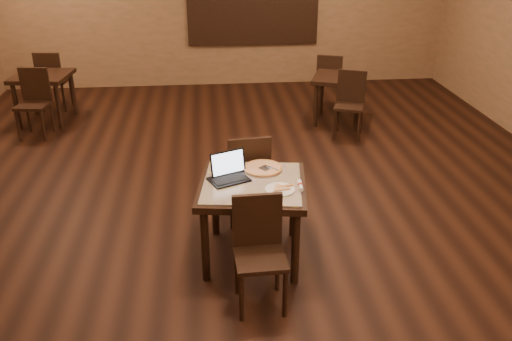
{
  "coord_description": "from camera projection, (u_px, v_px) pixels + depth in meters",
  "views": [
    {
      "loc": [
        -0.4,
        -4.92,
        2.86
      ],
      "look_at": [
        0.01,
        -0.67,
        0.85
      ],
      "focal_mm": 38.0,
      "sensor_mm": 36.0,
      "label": 1
    }
  ],
  "objects": [
    {
      "name": "chair_main_far",
      "position": [
        248.0,
        174.0,
        5.36
      ],
      "size": [
        0.47,
        0.47,
        0.97
      ],
      "rotation": [
        0.0,
        0.0,
        3.26
      ],
      "color": "black",
      "rests_on": "ground"
    },
    {
      "name": "other_table_b_chair_near",
      "position": [
        34.0,
        98.0,
        7.61
      ],
      "size": [
        0.46,
        0.46,
        0.95
      ],
      "rotation": [
        0.0,
        0.0,
        -0.12
      ],
      "color": "black",
      "rests_on": "ground"
    },
    {
      "name": "other_table_a_chair_far",
      "position": [
        329.0,
        79.0,
        8.58
      ],
      "size": [
        0.51,
        0.51,
        0.92
      ],
      "rotation": [
        0.0,
        0.0,
        2.79
      ],
      "color": "black",
      "rests_on": "ground"
    },
    {
      "name": "wall_back",
      "position": [
        225.0,
        1.0,
        9.55
      ],
      "size": [
        8.0,
        0.02,
        3.0
      ],
      "primitive_type": "cube",
      "color": "#956A4C",
      "rests_on": "ground"
    },
    {
      "name": "other_table_a_chair_near",
      "position": [
        350.0,
        100.0,
        7.62
      ],
      "size": [
        0.51,
        0.51,
        0.92
      ],
      "rotation": [
        0.0,
        0.0,
        -0.35
      ],
      "color": "black",
      "rests_on": "ground"
    },
    {
      "name": "plate",
      "position": [
        280.0,
        190.0,
        4.56
      ],
      "size": [
        0.25,
        0.25,
        0.01
      ],
      "primitive_type": "cylinder",
      "color": "white",
      "rests_on": "tiled_table"
    },
    {
      "name": "napkin_roll",
      "position": [
        300.0,
        185.0,
        4.61
      ],
      "size": [
        0.05,
        0.17,
        0.04
      ],
      "rotation": [
        0.0,
        0.0,
        -0.07
      ],
      "color": "white",
      "rests_on": "tiled_table"
    },
    {
      "name": "ground",
      "position": [
        249.0,
        216.0,
        5.69
      ],
      "size": [
        10.0,
        10.0,
        0.0
      ],
      "primitive_type": "plane",
      "color": "black",
      "rests_on": "ground"
    },
    {
      "name": "other_table_a",
      "position": [
        339.0,
        84.0,
        8.07
      ],
      "size": [
        0.97,
        0.97,
        0.71
      ],
      "rotation": [
        0.0,
        0.0,
        -0.35
      ],
      "color": "black",
      "rests_on": "ground"
    },
    {
      "name": "tiled_table",
      "position": [
        252.0,
        193.0,
        4.75
      ],
      "size": [
        1.04,
        1.04,
        0.76
      ],
      "rotation": [
        0.0,
        0.0,
        -0.14
      ],
      "color": "black",
      "rests_on": "ground"
    },
    {
      "name": "other_table_b_chair_far",
      "position": [
        52.0,
        77.0,
        8.6
      ],
      "size": [
        0.46,
        0.46,
        0.95
      ],
      "rotation": [
        0.0,
        0.0,
        3.02
      ],
      "color": "black",
      "rests_on": "ground"
    },
    {
      "name": "pizza_pan",
      "position": [
        263.0,
        169.0,
        4.93
      ],
      "size": [
        0.37,
        0.37,
        0.01
      ],
      "primitive_type": "cylinder",
      "color": "silver",
      "rests_on": "tiled_table"
    },
    {
      "name": "spatula",
      "position": [
        265.0,
        168.0,
        4.91
      ],
      "size": [
        0.23,
        0.24,
        0.01
      ],
      "primitive_type": "cube",
      "rotation": [
        0.0,
        0.0,
        0.7
      ],
      "color": "silver",
      "rests_on": "pizza_whole"
    },
    {
      "name": "chair_main_near",
      "position": [
        259.0,
        245.0,
        4.26
      ],
      "size": [
        0.41,
        0.41,
        0.92
      ],
      "rotation": [
        0.0,
        0.0,
        0.04
      ],
      "color": "black",
      "rests_on": "ground"
    },
    {
      "name": "laptop",
      "position": [
        228.0,
        172.0,
        4.76
      ],
      "size": [
        0.4,
        0.38,
        0.23
      ],
      "rotation": [
        0.0,
        0.0,
        0.41
      ],
      "color": "black",
      "rests_on": "tiled_table"
    },
    {
      "name": "pizza_slice",
      "position": [
        280.0,
        188.0,
        4.56
      ],
      "size": [
        0.22,
        0.22,
        0.02
      ],
      "primitive_type": null,
      "rotation": [
        0.0,
        0.0,
        0.25
      ],
      "color": "beige",
      "rests_on": "plate"
    },
    {
      "name": "other_table_b",
      "position": [
        43.0,
        82.0,
        8.07
      ],
      "size": [
        0.88,
        0.88,
        0.74
      ],
      "rotation": [
        0.0,
        0.0,
        -0.12
      ],
      "color": "black",
      "rests_on": "ground"
    },
    {
      "name": "pizza_whole",
      "position": [
        263.0,
        168.0,
        4.93
      ],
      "size": [
        0.36,
        0.36,
        0.03
      ],
      "color": "beige",
      "rests_on": "pizza_pan"
    }
  ]
}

